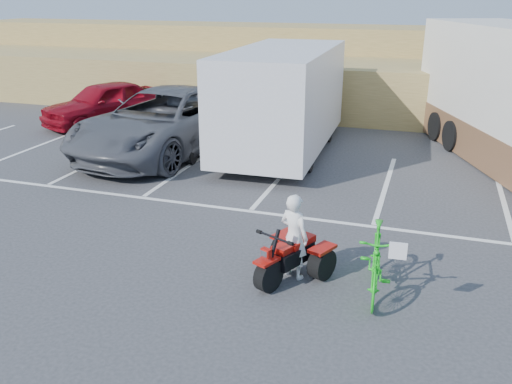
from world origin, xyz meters
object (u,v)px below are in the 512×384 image
(red_car, at_px, (104,103))
(cargo_trailer, at_px, (283,98))
(grey_pickup, at_px, (165,121))
(quad_atv_green, at_px, (255,147))
(red_trike_atv, at_px, (287,279))
(quad_atv_blue, at_px, (184,158))
(green_dirt_bike, at_px, (376,261))
(rider, at_px, (294,236))

(red_car, height_order, cargo_trailer, cargo_trailer)
(grey_pickup, height_order, quad_atv_green, grey_pickup)
(red_trike_atv, height_order, quad_atv_blue, red_trike_atv)
(cargo_trailer, bearing_deg, green_dirt_bike, -65.81)
(rider, bearing_deg, green_dirt_bike, -160.91)
(green_dirt_bike, bearing_deg, quad_atv_blue, 131.65)
(cargo_trailer, bearing_deg, red_trike_atv, -75.49)
(red_trike_atv, distance_m, grey_pickup, 8.48)
(green_dirt_bike, bearing_deg, cargo_trailer, 111.43)
(red_trike_atv, xyz_separation_m, red_car, (-9.31, 9.00, 0.78))
(grey_pickup, xyz_separation_m, quad_atv_blue, (0.77, -0.46, -0.94))
(quad_atv_green, bearing_deg, cargo_trailer, -32.92)
(rider, relative_size, cargo_trailer, 0.22)
(cargo_trailer, distance_m, quad_atv_green, 1.96)
(quad_atv_green, bearing_deg, red_trike_atv, -80.86)
(red_trike_atv, height_order, rider, rider)
(rider, distance_m, grey_pickup, 8.36)
(grey_pickup, relative_size, quad_atv_green, 5.13)
(quad_atv_blue, bearing_deg, red_car, 144.39)
(red_car, relative_size, quad_atv_green, 3.46)
(green_dirt_bike, bearing_deg, grey_pickup, 132.88)
(quad_atv_green, bearing_deg, rider, -80.11)
(quad_atv_blue, bearing_deg, green_dirt_bike, -45.46)
(grey_pickup, distance_m, red_car, 4.62)
(rider, height_order, quad_atv_blue, rider)
(red_car, distance_m, quad_atv_blue, 5.58)
(red_car, xyz_separation_m, quad_atv_green, (6.15, -1.24, -0.78))
(rider, xyz_separation_m, green_dirt_bike, (1.37, -0.11, -0.18))
(grey_pickup, distance_m, quad_atv_green, 2.88)
(red_trike_atv, bearing_deg, cargo_trailer, 130.13)
(green_dirt_bike, distance_m, quad_atv_blue, 8.54)
(quad_atv_green, bearing_deg, red_car, 155.61)
(cargo_trailer, bearing_deg, quad_atv_green, 158.23)
(grey_pickup, xyz_separation_m, red_car, (-3.81, 2.62, -0.16))
(red_trike_atv, relative_size, quad_atv_blue, 1.02)
(green_dirt_bike, distance_m, cargo_trailer, 8.28)
(quad_atv_green, bearing_deg, grey_pickup, -162.60)
(red_car, xyz_separation_m, quad_atv_blue, (4.58, -3.08, -0.78))
(rider, distance_m, cargo_trailer, 7.65)
(grey_pickup, relative_size, red_car, 1.49)
(rider, xyz_separation_m, quad_atv_green, (-3.21, 7.62, -0.74))
(green_dirt_bike, relative_size, cargo_trailer, 0.28)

